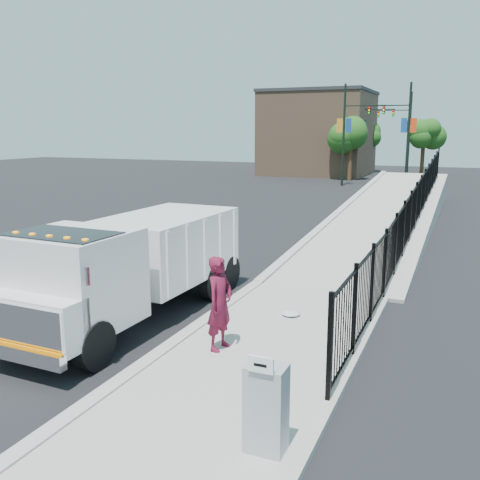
% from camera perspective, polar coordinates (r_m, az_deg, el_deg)
% --- Properties ---
extents(ground, '(120.00, 120.00, 0.00)m').
position_cam_1_polar(ground, '(12.21, -4.91, -9.85)').
color(ground, black).
rests_on(ground, ground).
extents(sidewalk, '(3.55, 12.00, 0.12)m').
position_cam_1_polar(sidewalk, '(9.77, -0.28, -15.17)').
color(sidewalk, '#9E998E').
rests_on(sidewalk, ground).
extents(curb, '(0.30, 12.00, 0.16)m').
position_cam_1_polar(curb, '(10.60, -10.13, -13.00)').
color(curb, '#ADAAA3').
rests_on(curb, ground).
extents(ramp, '(3.95, 24.06, 3.19)m').
position_cam_1_polar(ramp, '(26.58, 15.75, 1.56)').
color(ramp, '#9E998E').
rests_on(ramp, ground).
extents(iron_fence, '(0.10, 28.00, 1.80)m').
position_cam_1_polar(iron_fence, '(22.36, 18.12, 1.91)').
color(iron_fence, black).
rests_on(iron_fence, ground).
extents(truck, '(2.58, 7.38, 2.51)m').
position_cam_1_polar(truck, '(12.84, -11.81, -2.37)').
color(truck, black).
rests_on(truck, ground).
extents(worker, '(0.56, 0.76, 1.91)m').
position_cam_1_polar(worker, '(10.74, -2.17, -6.77)').
color(worker, maroon).
rests_on(worker, sidewalk).
extents(utility_cabinet, '(0.55, 0.40, 1.25)m').
position_cam_1_polar(utility_cabinet, '(7.65, 2.80, -17.51)').
color(utility_cabinet, gray).
rests_on(utility_cabinet, sidewalk).
extents(arrow_sign, '(0.35, 0.04, 0.22)m').
position_cam_1_polar(arrow_sign, '(7.13, 2.23, -13.15)').
color(arrow_sign, white).
rests_on(arrow_sign, utility_cabinet).
extents(debris, '(0.44, 0.44, 0.11)m').
position_cam_1_polar(debris, '(12.93, 5.46, -7.78)').
color(debris, silver).
rests_on(debris, sidewalk).
extents(light_pole_0, '(3.77, 0.22, 8.00)m').
position_cam_1_polar(light_pole_0, '(44.14, 11.41, 11.33)').
color(light_pole_0, black).
rests_on(light_pole_0, ground).
extents(light_pole_1, '(3.78, 0.22, 8.00)m').
position_cam_1_polar(light_pole_1, '(43.91, 17.11, 11.05)').
color(light_pole_1, black).
rests_on(light_pole_1, ground).
extents(light_pole_2, '(3.77, 0.22, 8.00)m').
position_cam_1_polar(light_pole_2, '(52.62, 12.92, 11.29)').
color(light_pole_2, black).
rests_on(light_pole_2, ground).
extents(light_pole_3, '(3.77, 0.22, 8.00)m').
position_cam_1_polar(light_pole_3, '(54.89, 17.32, 11.07)').
color(light_pole_3, black).
rests_on(light_pole_3, ground).
extents(tree_0, '(3.00, 3.00, 5.50)m').
position_cam_1_polar(tree_0, '(48.96, 11.76, 10.86)').
color(tree_0, '#382314').
rests_on(tree_0, ground).
extents(tree_1, '(2.11, 2.11, 5.06)m').
position_cam_1_polar(tree_1, '(51.65, 19.02, 10.43)').
color(tree_1, '#382314').
rests_on(tree_1, ground).
extents(tree_2, '(2.42, 2.42, 5.21)m').
position_cam_1_polar(tree_2, '(59.31, 13.58, 10.85)').
color(tree_2, '#382314').
rests_on(tree_2, ground).
extents(building, '(10.00, 10.00, 8.00)m').
position_cam_1_polar(building, '(55.88, 8.38, 11.09)').
color(building, '#8C664C').
rests_on(building, ground).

